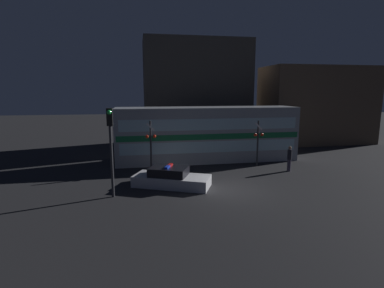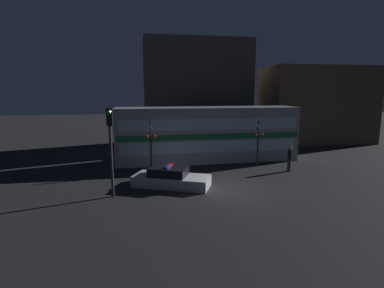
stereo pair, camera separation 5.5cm
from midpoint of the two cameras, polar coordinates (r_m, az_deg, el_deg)
name	(u,v)px [view 1 (the left image)]	position (r m, az deg, el deg)	size (l,w,h in m)	color
ground_plane	(227,189)	(17.46, 6.55, -8.60)	(120.00, 120.00, 0.00)	black
train	(207,134)	(24.09, 2.79, 1.90)	(14.37, 2.99, 4.31)	#999EA5
police_car	(171,178)	(17.85, -4.11, -6.56)	(4.80, 3.43, 1.27)	silver
pedestrian	(289,158)	(22.04, 17.99, -2.63)	(0.30, 0.30, 1.78)	#3F384C
crossing_signal_near	(258,140)	(22.68, 12.39, 0.69)	(0.75, 0.31, 3.43)	#2D2D33
crossing_signal_far	(151,143)	(21.00, -7.93, 0.27)	(0.75, 0.31, 3.55)	#2D2D33
traffic_light_corner	(111,139)	(15.98, -15.34, 0.99)	(0.30, 0.46, 4.71)	#2D2D33
building_left	(196,93)	(32.24, 0.79, 9.75)	(10.97, 4.97, 10.80)	#47423D
building_center	(316,105)	(35.45, 22.53, 6.85)	(11.49, 5.48, 8.12)	brown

